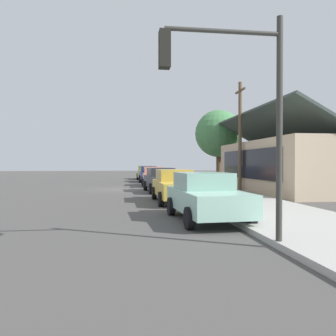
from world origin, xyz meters
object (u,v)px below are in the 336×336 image
(shade_tree, at_px, (219,134))
(car_mustard, at_px, (175,185))
(car_coral, at_px, (154,176))
(car_charcoal, at_px, (161,180))
(car_olive, at_px, (145,172))
(traffic_light_main, at_px, (234,92))
(car_navy, at_px, (149,174))
(fire_hydrant_red, at_px, (161,176))
(car_seafoam, at_px, (206,196))
(utility_pole_wooden, at_px, (240,134))

(shade_tree, bearing_deg, car_mustard, -24.20)
(car_coral, bearing_deg, car_charcoal, 1.79)
(car_olive, bearing_deg, car_mustard, 2.12)
(car_coral, relative_size, traffic_light_main, 0.88)
(car_navy, bearing_deg, fire_hydrant_red, 136.93)
(car_charcoal, bearing_deg, shade_tree, 138.09)
(car_olive, height_order, car_mustard, same)
(car_olive, bearing_deg, car_charcoal, 2.08)
(traffic_light_main, distance_m, fire_hydrant_red, 29.04)
(shade_tree, bearing_deg, car_seafoam, -17.34)
(car_seafoam, xyz_separation_m, traffic_light_main, (3.89, -0.33, 2.68))
(car_olive, bearing_deg, fire_hydrant_red, 18.89)
(car_seafoam, distance_m, utility_pole_wooden, 13.16)
(car_mustard, bearing_deg, fire_hydrant_red, 175.21)
(car_coral, bearing_deg, traffic_light_main, 1.57)
(fire_hydrant_red, bearing_deg, shade_tree, 38.73)
(traffic_light_main, bearing_deg, car_seafoam, 175.07)
(car_charcoal, height_order, car_mustard, same)
(utility_pole_wooden, bearing_deg, car_mustard, -41.64)
(shade_tree, bearing_deg, traffic_light_main, -15.33)
(car_navy, xyz_separation_m, car_seafoam, (23.56, 0.06, -0.00))
(car_coral, height_order, fire_hydrant_red, car_coral)
(car_seafoam, bearing_deg, utility_pole_wooden, 152.64)
(car_navy, height_order, car_mustard, same)
(traffic_light_main, xyz_separation_m, fire_hydrant_red, (-28.84, 1.66, -2.99))
(car_charcoal, bearing_deg, utility_pole_wooden, 87.89)
(car_charcoal, bearing_deg, car_mustard, -3.35)
(traffic_light_main, bearing_deg, car_coral, 179.44)
(car_coral, relative_size, shade_tree, 0.68)
(car_coral, xyz_separation_m, shade_tree, (-1.72, 6.11, 3.76))
(utility_pole_wooden, xyz_separation_m, fire_hydrant_red, (-13.33, -4.00, -3.43))
(car_seafoam, xyz_separation_m, utility_pole_wooden, (-11.62, 5.32, 3.11))
(car_mustard, distance_m, car_seafoam, 5.42)
(car_coral, height_order, traffic_light_main, traffic_light_main)
(car_charcoal, xyz_separation_m, car_mustard, (6.12, -0.03, 0.00))
(traffic_light_main, bearing_deg, fire_hydrant_red, 176.71)
(car_mustard, bearing_deg, car_seafoam, 1.73)
(car_navy, bearing_deg, car_mustard, 1.37)
(car_olive, height_order, traffic_light_main, traffic_light_main)
(shade_tree, height_order, utility_pole_wooden, utility_pole_wooden)
(car_coral, bearing_deg, shade_tree, 107.85)
(car_olive, xyz_separation_m, utility_pole_wooden, (17.90, 5.34, 3.11))
(car_olive, relative_size, car_seafoam, 1.08)
(car_olive, distance_m, shade_tree, 12.56)
(car_coral, height_order, car_seafoam, same)
(car_olive, xyz_separation_m, car_coral, (12.09, -0.11, -0.00))
(car_charcoal, xyz_separation_m, shade_tree, (-7.62, 6.14, 3.76))
(car_olive, height_order, car_seafoam, same)
(fire_hydrant_red, bearing_deg, traffic_light_main, -3.29)
(car_olive, height_order, car_coral, same)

